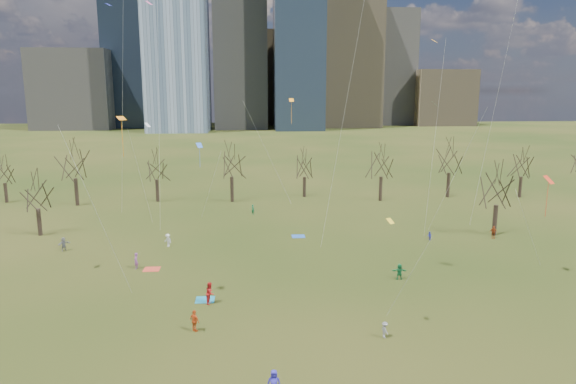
{
  "coord_description": "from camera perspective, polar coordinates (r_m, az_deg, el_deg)",
  "views": [
    {
      "loc": [
        -3.85,
        -41.23,
        17.55
      ],
      "look_at": [
        0.0,
        12.0,
        7.0
      ],
      "focal_mm": 32.0,
      "sensor_mm": 36.0,
      "label": 1
    }
  ],
  "objects": [
    {
      "name": "person_11",
      "position": [
        62.66,
        -23.66,
        -5.32
      ],
      "size": [
        1.32,
        1.33,
        1.53
      ],
      "primitive_type": "imported",
      "rotation": [
        0.0,
        0.0,
        0.79
      ],
      "color": "slate",
      "rests_on": "ground"
    },
    {
      "name": "person_3",
      "position": [
        38.95,
        10.7,
        -14.81
      ],
      "size": [
        0.65,
        0.88,
        1.21
      ],
      "primitive_type": "imported",
      "rotation": [
        0.0,
        0.0,
        1.85
      ],
      "color": "slate",
      "rests_on": "ground"
    },
    {
      "name": "person_7",
      "position": [
        54.03,
        -16.54,
        -7.33
      ],
      "size": [
        0.48,
        0.65,
        1.64
      ],
      "primitive_type": "imported",
      "rotation": [
        0.0,
        0.0,
        4.56
      ],
      "color": "#85458B",
      "rests_on": "ground"
    },
    {
      "name": "blanket_crimson",
      "position": [
        53.64,
        -14.9,
        -8.29
      ],
      "size": [
        1.6,
        1.5,
        0.03
      ],
      "primitive_type": "cube",
      "color": "#C13B26",
      "rests_on": "ground"
    },
    {
      "name": "ground",
      "position": [
        44.98,
        1.13,
        -11.79
      ],
      "size": [
        500.0,
        500.0,
        0.0
      ],
      "primitive_type": "plane",
      "color": "black",
      "rests_on": "ground"
    },
    {
      "name": "blanket_teal",
      "position": [
        45.32,
        -9.2,
        -11.73
      ],
      "size": [
        1.6,
        1.5,
        0.03
      ],
      "primitive_type": "cube",
      "color": "teal",
      "rests_on": "ground"
    },
    {
      "name": "downtown_skyline",
      "position": [
        252.8,
        -3.96,
        16.02
      ],
      "size": [
        212.5,
        78.0,
        118.0
      ],
      "color": "slate",
      "rests_on": "ground"
    },
    {
      "name": "person_2",
      "position": [
        44.22,
        -8.64,
        -11.03
      ],
      "size": [
        0.87,
        1.03,
        1.86
      ],
      "primitive_type": "imported",
      "rotation": [
        0.0,
        0.0,
        1.38
      ],
      "color": "red",
      "rests_on": "ground"
    },
    {
      "name": "person_13",
      "position": [
        74.23,
        -3.92,
        -1.95
      ],
      "size": [
        0.57,
        0.63,
        1.45
      ],
      "primitive_type": "imported",
      "rotation": [
        0.0,
        0.0,
        2.11
      ],
      "color": "#16673B",
      "rests_on": "ground"
    },
    {
      "name": "bare_tree_row",
      "position": [
        79.38,
        -1.38,
        2.89
      ],
      "size": [
        113.04,
        29.8,
        9.5
      ],
      "color": "black",
      "rests_on": "ground"
    },
    {
      "name": "person_9",
      "position": [
        60.56,
        -13.21,
        -5.23
      ],
      "size": [
        1.1,
        1.04,
        1.49
      ],
      "primitive_type": "imported",
      "rotation": [
        0.0,
        0.0,
        5.6
      ],
      "color": "silver",
      "rests_on": "ground"
    },
    {
      "name": "person_5",
      "position": [
        50.15,
        12.27,
        -8.63
      ],
      "size": [
        1.46,
        0.56,
        1.54
      ],
      "primitive_type": "imported",
      "rotation": [
        0.0,
        0.0,
        3.07
      ],
      "color": "#1A763E",
      "rests_on": "ground"
    },
    {
      "name": "person_0",
      "position": [
        31.85,
        -1.58,
        -20.48
      ],
      "size": [
        0.85,
        0.58,
        1.66
      ],
      "primitive_type": "imported",
      "rotation": [
        0.0,
        0.0,
        6.21
      ],
      "color": "#3129B5",
      "rests_on": "ground"
    },
    {
      "name": "person_8",
      "position": [
        63.65,
        15.44,
        -4.74
      ],
      "size": [
        0.44,
        0.55,
        1.07
      ],
      "primitive_type": "imported",
      "rotation": [
        0.0,
        0.0,
        4.78
      ],
      "color": "#292CB2",
      "rests_on": "ground"
    },
    {
      "name": "blanket_navy",
      "position": [
        63.17,
        1.16,
        -4.94
      ],
      "size": [
        1.6,
        1.5,
        0.03
      ],
      "primitive_type": "cube",
      "color": "#2350A6",
      "rests_on": "ground"
    },
    {
      "name": "person_4",
      "position": [
        39.71,
        -10.34,
        -13.9
      ],
      "size": [
        0.99,
        0.97,
        1.67
      ],
      "primitive_type": "imported",
      "rotation": [
        0.0,
        0.0,
        2.38
      ],
      "color": "#D54C17",
      "rests_on": "ground"
    },
    {
      "name": "person_10",
      "position": [
        66.86,
        21.86,
        -4.16
      ],
      "size": [
        0.98,
        0.58,
        1.57
      ],
      "primitive_type": "imported",
      "rotation": [
        0.0,
        0.0,
        6.06
      ],
      "color": "#9D3C16",
      "rests_on": "ground"
    },
    {
      "name": "kites_airborne",
      "position": [
        54.27,
        1.26,
        7.49
      ],
      "size": [
        52.06,
        43.12,
        36.46
      ],
      "color": "orange",
      "rests_on": "ground"
    }
  ]
}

